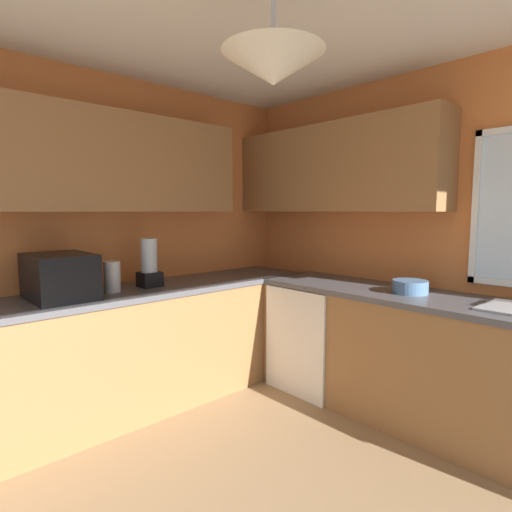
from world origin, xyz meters
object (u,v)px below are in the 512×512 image
object	(u,v)px
kettle	(112,277)
dishwasher	(317,336)
blender_appliance	(149,265)
microwave	(60,276)
bowl	(410,287)

from	to	relation	value
kettle	dishwasher	bearing A→B (deg)	66.26
dishwasher	kettle	size ratio (longest dim) A/B	3.93
blender_appliance	kettle	bearing A→B (deg)	-86.11
kettle	blender_appliance	world-z (taller)	blender_appliance
dishwasher	kettle	xyz separation A→B (m)	(-0.64, -1.46, 0.58)
microwave	blender_appliance	world-z (taller)	blender_appliance
kettle	blender_appliance	size ratio (longest dim) A/B	0.60
dishwasher	blender_appliance	xyz separation A→B (m)	(-0.66, -1.16, 0.63)
microwave	kettle	xyz separation A→B (m)	(0.02, 0.34, -0.04)
dishwasher	blender_appliance	world-z (taller)	blender_appliance
bowl	kettle	bearing A→B (deg)	-133.62
bowl	microwave	bearing A→B (deg)	-128.24
kettle	bowl	xyz separation A→B (m)	(1.41, 1.49, -0.06)
microwave	bowl	xyz separation A→B (m)	(1.43, 1.82, -0.10)
dishwasher	microwave	bearing A→B (deg)	-110.23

